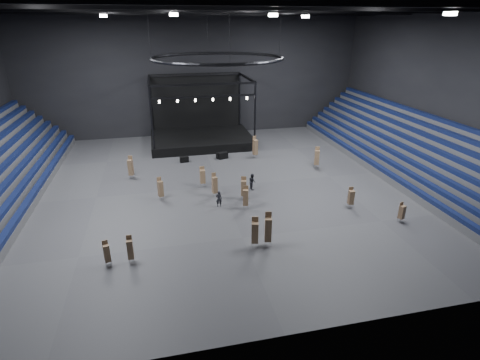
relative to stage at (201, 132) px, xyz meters
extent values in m
plane|color=#414143|center=(0.00, -16.24, -1.45)|extent=(50.00, 50.00, 0.00)
cube|color=black|center=(0.00, 4.76, 7.55)|extent=(50.00, 0.20, 18.00)
cube|color=black|center=(0.00, -37.24, 7.55)|extent=(50.00, 0.20, 18.00)
cube|color=black|center=(25.00, -16.24, 7.55)|extent=(0.20, 42.00, 18.00)
cube|color=#0D1A3B|center=(-18.12, -16.24, -0.50)|extent=(0.59, 40.00, 0.40)
cube|color=#0D1A3B|center=(-19.02, -16.24, 0.25)|extent=(0.59, 40.00, 0.40)
cube|color=#0D1A3B|center=(-19.91, -16.24, 1.00)|extent=(0.59, 40.00, 0.40)
cube|color=#515154|center=(21.40, -16.24, -1.08)|extent=(7.20, 40.00, 0.75)
cube|color=#0D1A3B|center=(18.12, -16.24, -0.50)|extent=(0.59, 40.00, 0.40)
cube|color=#515154|center=(21.85, -16.24, -0.70)|extent=(6.30, 40.00, 1.50)
cube|color=#0D1A3B|center=(19.02, -16.24, 0.25)|extent=(0.59, 40.00, 0.40)
cube|color=#515154|center=(22.30, -16.24, -0.33)|extent=(5.40, 40.00, 2.25)
cube|color=#0D1A3B|center=(19.91, -16.24, 1.00)|extent=(0.59, 40.00, 0.40)
cube|color=#515154|center=(22.75, -16.24, 0.05)|extent=(4.50, 40.00, 3.00)
cube|color=#0D1A3B|center=(20.82, -16.24, 1.75)|extent=(0.59, 40.00, 0.40)
cube|color=#515154|center=(23.20, -16.24, 0.42)|extent=(3.60, 40.00, 3.75)
cube|color=#0D1A3B|center=(21.71, -16.24, 2.50)|extent=(0.59, 40.00, 0.40)
cube|color=#515154|center=(23.65, -16.24, 0.80)|extent=(2.70, 40.00, 4.50)
cube|color=#0D1A3B|center=(22.61, -16.24, 3.25)|extent=(0.59, 40.00, 0.40)
cube|color=#515154|center=(24.10, -16.24, 1.17)|extent=(1.80, 40.00, 5.25)
cube|color=#0D1A3B|center=(23.52, -16.24, 4.00)|extent=(0.59, 40.00, 0.40)
cube|color=#515154|center=(24.55, -16.24, 1.55)|extent=(0.90, 40.00, 6.00)
cube|color=#0D1A3B|center=(24.41, -16.24, 4.75)|extent=(0.59, 40.00, 0.40)
cube|color=black|center=(0.00, -0.74, -0.85)|extent=(14.00, 10.00, 1.20)
cube|color=black|center=(0.00, 4.06, 3.75)|extent=(13.30, 0.30, 8.00)
cylinder|color=black|center=(-6.60, -5.34, 3.65)|extent=(0.24, 0.24, 7.80)
cylinder|color=black|center=(-6.60, 3.86, 3.65)|extent=(0.24, 0.24, 7.80)
cylinder|color=black|center=(6.60, -5.34, 3.65)|extent=(0.24, 0.24, 7.80)
cylinder|color=black|center=(6.60, 3.86, 3.65)|extent=(0.24, 0.24, 7.80)
cube|color=black|center=(0.00, -5.34, 7.55)|extent=(13.40, 0.25, 0.25)
cube|color=black|center=(0.00, 3.86, 7.55)|extent=(13.40, 0.25, 0.25)
cube|color=black|center=(0.00, -5.34, 6.05)|extent=(13.40, 0.20, 0.20)
cylinder|color=white|center=(-5.50, -5.34, 5.65)|extent=(0.24, 0.24, 0.35)
cylinder|color=white|center=(-3.30, -5.34, 5.65)|extent=(0.24, 0.24, 0.35)
cylinder|color=white|center=(-1.10, -5.34, 5.65)|extent=(0.24, 0.24, 0.35)
cylinder|color=white|center=(1.10, -5.34, 5.65)|extent=(0.24, 0.24, 0.35)
cylinder|color=white|center=(3.30, -5.34, 5.65)|extent=(0.24, 0.24, 0.35)
cylinder|color=white|center=(5.50, -5.34, 5.65)|extent=(0.24, 0.24, 0.35)
torus|color=black|center=(0.00, -16.24, 11.55)|extent=(12.30, 12.30, 0.30)
cylinder|color=black|center=(6.00, -16.24, 14.05)|extent=(0.04, 0.04, 5.00)
cylinder|color=black|center=(0.00, -10.24, 14.05)|extent=(0.04, 0.04, 5.00)
cylinder|color=black|center=(-6.00, -16.24, 14.05)|extent=(0.04, 0.04, 5.00)
cylinder|color=black|center=(0.00, -22.24, 14.05)|extent=(0.04, 0.04, 5.00)
cube|color=black|center=(0.00, -23.24, 15.75)|extent=(49.00, 0.35, 0.70)
cube|color=black|center=(0.00, -16.24, 15.75)|extent=(49.00, 0.35, 0.70)
cube|color=black|center=(0.00, -9.24, 15.75)|extent=(49.00, 0.35, 0.70)
cube|color=black|center=(0.00, -1.24, 15.75)|extent=(49.00, 0.35, 0.70)
cube|color=white|center=(14.00, -28.24, 15.15)|extent=(0.60, 0.60, 0.25)
cube|color=white|center=(-10.00, -12.24, 15.15)|extent=(0.60, 0.60, 0.25)
cube|color=white|center=(10.00, -12.24, 15.15)|extent=(0.60, 0.60, 0.25)
cube|color=white|center=(-4.00, -20.24, 15.15)|extent=(0.60, 0.60, 0.25)
cube|color=white|center=(4.00, -20.24, 15.15)|extent=(0.60, 0.60, 0.25)
cube|color=black|center=(-3.09, -7.92, -1.09)|extent=(1.12, 0.66, 0.71)
cube|color=black|center=(1.84, -7.67, -1.04)|extent=(1.35, 0.94, 0.81)
cube|color=black|center=(1.60, -7.43, -1.08)|extent=(1.24, 0.88, 0.75)
cylinder|color=silver|center=(-1.12, -18.71, -1.26)|extent=(0.03, 0.03, 0.39)
cylinder|color=silver|center=(-1.12, -18.34, -1.26)|extent=(0.03, 0.03, 0.39)
cylinder|color=silver|center=(-0.76, -18.71, -1.26)|extent=(0.03, 0.03, 0.39)
cylinder|color=silver|center=(-0.76, -18.34, -1.26)|extent=(0.03, 0.03, 0.39)
cube|color=#90724F|center=(-0.94, -18.52, -0.22)|extent=(0.56, 0.56, 1.68)
cube|color=#90724F|center=(-0.99, -18.34, 0.57)|extent=(0.44, 0.17, 0.93)
cylinder|color=silver|center=(-9.45, -12.07, -1.24)|extent=(0.03, 0.03, 0.42)
cylinder|color=silver|center=(-9.45, -11.68, -1.24)|extent=(0.03, 0.03, 0.42)
cylinder|color=silver|center=(-9.05, -12.07, -1.24)|extent=(0.03, 0.03, 0.42)
cylinder|color=silver|center=(-9.05, -11.68, -1.24)|extent=(0.03, 0.03, 0.42)
cube|color=#90724F|center=(-9.25, -11.88, -0.15)|extent=(0.62, 0.62, 1.75)
cube|color=#90724F|center=(-9.19, -11.67, 0.67)|extent=(0.48, 0.19, 0.96)
cylinder|color=silver|center=(-2.02, -16.13, -1.23)|extent=(0.03, 0.03, 0.44)
cylinder|color=silver|center=(-2.02, -15.71, -1.23)|extent=(0.03, 0.03, 0.44)
cylinder|color=silver|center=(-1.60, -16.13, -1.23)|extent=(0.03, 0.03, 0.44)
cylinder|color=silver|center=(-1.60, -15.71, -1.23)|extent=(0.03, 0.03, 0.44)
cube|color=#90724F|center=(-1.81, -15.92, -0.29)|extent=(0.55, 0.55, 1.44)
cube|color=#90724F|center=(-1.81, -15.69, 0.38)|extent=(0.51, 0.08, 0.79)
cylinder|color=silver|center=(-6.37, -18.32, -1.26)|extent=(0.03, 0.03, 0.38)
cylinder|color=silver|center=(-6.37, -17.96, -1.26)|extent=(0.03, 0.03, 0.38)
cylinder|color=silver|center=(-6.01, -18.32, -1.26)|extent=(0.03, 0.03, 0.38)
cylinder|color=silver|center=(-6.01, -17.96, -1.26)|extent=(0.03, 0.03, 0.38)
cube|color=#90724F|center=(-6.19, -18.14, -0.28)|extent=(0.60, 0.60, 1.59)
cube|color=#90724F|center=(-6.26, -17.97, 0.47)|extent=(0.43, 0.22, 0.87)
cylinder|color=silver|center=(13.83, -27.39, -1.27)|extent=(0.03, 0.03, 0.36)
cylinder|color=silver|center=(13.83, -27.06, -1.27)|extent=(0.03, 0.03, 0.36)
cylinder|color=silver|center=(14.17, -27.39, -1.27)|extent=(0.03, 0.03, 0.36)
cylinder|color=silver|center=(14.17, -27.06, -1.27)|extent=(0.03, 0.03, 0.36)
cube|color=#90724F|center=(14.00, -27.22, -0.49)|extent=(0.55, 0.55, 1.22)
cube|color=#90724F|center=(13.94, -27.06, 0.07)|extent=(0.40, 0.19, 0.67)
cylinder|color=silver|center=(1.46, -28.44, -1.24)|extent=(0.03, 0.03, 0.42)
cylinder|color=silver|center=(1.46, -28.03, -1.24)|extent=(0.03, 0.03, 0.42)
cylinder|color=silver|center=(1.87, -28.44, -1.24)|extent=(0.03, 0.03, 0.42)
cylinder|color=silver|center=(1.87, -28.03, -1.24)|extent=(0.03, 0.03, 0.42)
cube|color=#90724F|center=(1.66, -28.24, -0.05)|extent=(0.61, 0.61, 1.94)
cube|color=#90724F|center=(1.71, -28.03, 0.87)|extent=(0.49, 0.17, 1.07)
cylinder|color=silver|center=(1.51, -19.99, -1.23)|extent=(0.03, 0.03, 0.43)
cylinder|color=silver|center=(1.51, -19.58, -1.23)|extent=(0.03, 0.03, 0.43)
cylinder|color=silver|center=(1.92, -19.99, -1.23)|extent=(0.03, 0.03, 0.43)
cylinder|color=silver|center=(1.92, -19.58, -1.23)|extent=(0.03, 0.03, 0.43)
cube|color=#90724F|center=(1.71, -19.78, -0.25)|extent=(0.62, 0.62, 1.54)
cube|color=#90724F|center=(1.76, -19.57, 0.47)|extent=(0.50, 0.18, 0.85)
cylinder|color=silver|center=(1.24, -22.02, -1.25)|extent=(0.03, 0.03, 0.40)
cylinder|color=silver|center=(1.24, -21.64, -1.25)|extent=(0.03, 0.03, 0.40)
cylinder|color=silver|center=(1.62, -22.02, -1.25)|extent=(0.03, 0.03, 0.40)
cylinder|color=silver|center=(1.62, -21.64, -1.25)|extent=(0.03, 0.03, 0.40)
cube|color=#90724F|center=(1.43, -21.83, -0.29)|extent=(0.60, 0.60, 1.53)
cube|color=#90724F|center=(1.49, -21.64, 0.43)|extent=(0.45, 0.19, 0.84)
cylinder|color=silver|center=(-8.77, -28.40, -1.28)|extent=(0.03, 0.03, 0.34)
cylinder|color=silver|center=(-8.77, -28.07, -1.28)|extent=(0.03, 0.03, 0.34)
cylinder|color=silver|center=(-8.44, -28.40, -1.28)|extent=(0.03, 0.03, 0.34)
cylinder|color=silver|center=(-8.44, -28.07, -1.28)|extent=(0.03, 0.03, 0.34)
cube|color=#90724F|center=(-8.60, -28.24, -0.36)|extent=(0.41, 0.41, 1.49)
cube|color=#90724F|center=(-8.60, -28.06, 0.33)|extent=(0.40, 0.05, 0.82)
cylinder|color=silver|center=(5.73, -8.44, -1.24)|extent=(0.03, 0.03, 0.43)
cylinder|color=silver|center=(5.73, -8.03, -1.24)|extent=(0.03, 0.03, 0.43)
cylinder|color=silver|center=(6.13, -8.44, -1.24)|extent=(0.03, 0.03, 0.43)
cylinder|color=silver|center=(6.13, -8.03, -1.24)|extent=(0.03, 0.03, 0.43)
cube|color=#90724F|center=(5.93, -8.24, -0.06)|extent=(0.66, 0.66, 1.92)
cube|color=#90724F|center=(5.86, -8.03, 0.85)|extent=(0.49, 0.23, 1.06)
cylinder|color=silver|center=(10.85, -23.93, -1.26)|extent=(0.03, 0.03, 0.39)
cylinder|color=silver|center=(10.85, -23.56, -1.26)|extent=(0.03, 0.03, 0.39)
cylinder|color=silver|center=(11.22, -23.93, -1.26)|extent=(0.03, 0.03, 0.39)
cylinder|color=silver|center=(11.22, -23.56, -1.26)|extent=(0.03, 0.03, 0.39)
cube|color=#90724F|center=(11.04, -23.75, -0.39)|extent=(0.48, 0.48, 1.34)
cube|color=#90724F|center=(11.04, -23.55, 0.23)|extent=(0.45, 0.07, 0.74)
cylinder|color=silver|center=(0.41, -28.44, -1.23)|extent=(0.03, 0.03, 0.44)
cylinder|color=silver|center=(0.41, -28.03, -1.23)|extent=(0.03, 0.03, 0.44)
cylinder|color=silver|center=(0.82, -28.44, -1.23)|extent=(0.03, 0.03, 0.44)
cylinder|color=silver|center=(0.82, -28.03, -1.23)|extent=(0.03, 0.03, 0.44)
cube|color=#90724F|center=(0.62, -28.24, -0.17)|extent=(0.64, 0.64, 1.69)
cube|color=#90724F|center=(0.67, -28.03, 0.62)|extent=(0.50, 0.19, 0.93)
cylinder|color=silver|center=(11.87, -13.62, -1.22)|extent=(0.03, 0.03, 0.46)
cylinder|color=silver|center=(11.87, -13.18, -1.22)|extent=(0.03, 0.03, 0.46)
cylinder|color=silver|center=(12.30, -13.62, -1.22)|extent=(0.03, 0.03, 0.46)
cylinder|color=silver|center=(12.30, -13.18, -1.22)|extent=(0.03, 0.03, 0.46)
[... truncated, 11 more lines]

